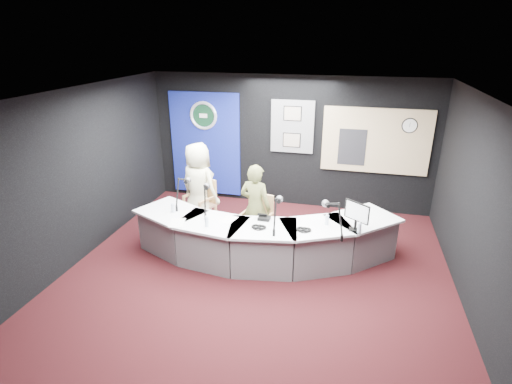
% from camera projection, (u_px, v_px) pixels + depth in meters
% --- Properties ---
extents(ground, '(6.00, 6.00, 0.00)m').
position_uv_depth(ground, '(256.00, 276.00, 6.31)').
color(ground, black).
rests_on(ground, ground).
extents(ceiling, '(6.00, 6.00, 0.02)m').
position_uv_depth(ceiling, '(256.00, 96.00, 5.27)').
color(ceiling, silver).
rests_on(ceiling, ground).
extents(wall_back, '(6.00, 0.02, 2.80)m').
position_uv_depth(wall_back, '(290.00, 143.00, 8.49)').
color(wall_back, black).
rests_on(wall_back, ground).
extents(wall_front, '(6.00, 0.02, 2.80)m').
position_uv_depth(wall_front, '(164.00, 335.00, 3.08)').
color(wall_front, black).
rests_on(wall_front, ground).
extents(wall_left, '(0.02, 6.00, 2.80)m').
position_uv_depth(wall_left, '(76.00, 177.00, 6.45)').
color(wall_left, black).
rests_on(wall_left, ground).
extents(wall_right, '(0.02, 6.00, 2.80)m').
position_uv_depth(wall_right, '(483.00, 215.00, 5.13)').
color(wall_right, black).
rests_on(wall_right, ground).
extents(broadcast_desk, '(4.50, 1.90, 0.75)m').
position_uv_depth(broadcast_desk, '(261.00, 238.00, 6.68)').
color(broadcast_desk, silver).
rests_on(broadcast_desk, ground).
extents(backdrop_panel, '(1.60, 0.05, 2.30)m').
position_uv_depth(backdrop_panel, '(205.00, 144.00, 8.94)').
color(backdrop_panel, navy).
rests_on(backdrop_panel, wall_back).
extents(agency_seal, '(0.63, 0.07, 0.63)m').
position_uv_depth(agency_seal, '(203.00, 116.00, 8.66)').
color(agency_seal, silver).
rests_on(agency_seal, backdrop_panel).
extents(seal_center, '(0.48, 0.01, 0.48)m').
position_uv_depth(seal_center, '(203.00, 116.00, 8.67)').
color(seal_center, '#0D321C').
rests_on(seal_center, backdrop_panel).
extents(pinboard, '(0.90, 0.04, 1.10)m').
position_uv_depth(pinboard, '(292.00, 127.00, 8.33)').
color(pinboard, slate).
rests_on(pinboard, wall_back).
extents(framed_photo_upper, '(0.34, 0.02, 0.27)m').
position_uv_depth(framed_photo_upper, '(293.00, 114.00, 8.20)').
color(framed_photo_upper, gray).
rests_on(framed_photo_upper, pinboard).
extents(framed_photo_lower, '(0.34, 0.02, 0.27)m').
position_uv_depth(framed_photo_lower, '(292.00, 140.00, 8.40)').
color(framed_photo_lower, gray).
rests_on(framed_photo_lower, pinboard).
extents(booth_window_frame, '(2.12, 0.06, 1.32)m').
position_uv_depth(booth_window_frame, '(376.00, 141.00, 8.03)').
color(booth_window_frame, tan).
rests_on(booth_window_frame, wall_back).
extents(booth_glow, '(2.00, 0.02, 1.20)m').
position_uv_depth(booth_glow, '(376.00, 141.00, 8.02)').
color(booth_glow, beige).
rests_on(booth_glow, booth_window_frame).
extents(equipment_rack, '(0.55, 0.02, 0.75)m').
position_uv_depth(equipment_rack, '(352.00, 147.00, 8.15)').
color(equipment_rack, black).
rests_on(equipment_rack, booth_window_frame).
extents(wall_clock, '(0.28, 0.01, 0.28)m').
position_uv_depth(wall_clock, '(410.00, 126.00, 7.74)').
color(wall_clock, white).
rests_on(wall_clock, booth_window_frame).
extents(armchair_left, '(0.75, 0.75, 0.99)m').
position_uv_depth(armchair_left, '(200.00, 203.00, 7.75)').
color(armchair_left, tan).
rests_on(armchair_left, ground).
extents(armchair_right, '(0.62, 0.62, 0.92)m').
position_uv_depth(armchair_right, '(255.00, 224.00, 6.98)').
color(armchair_right, tan).
rests_on(armchair_right, ground).
extents(draped_jacket, '(0.49, 0.31, 0.70)m').
position_uv_depth(draped_jacket, '(197.00, 192.00, 7.94)').
color(draped_jacket, gray).
rests_on(draped_jacket, armchair_left).
extents(person_man, '(0.96, 0.79, 1.70)m').
position_uv_depth(person_man, '(199.00, 186.00, 7.62)').
color(person_man, beige).
rests_on(person_man, ground).
extents(person_woman, '(0.63, 0.48, 1.55)m').
position_uv_depth(person_woman, '(255.00, 208.00, 6.86)').
color(person_woman, brown).
rests_on(person_woman, ground).
extents(computer_monitor, '(0.38, 0.29, 0.31)m').
position_uv_depth(computer_monitor, '(357.00, 211.00, 6.02)').
color(computer_monitor, black).
rests_on(computer_monitor, broadcast_desk).
extents(desk_phone, '(0.19, 0.16, 0.05)m').
position_uv_depth(desk_phone, '(264.00, 218.00, 6.48)').
color(desk_phone, black).
rests_on(desk_phone, broadcast_desk).
extents(headphones_near, '(0.21, 0.21, 0.04)m').
position_uv_depth(headphones_near, '(304.00, 229.00, 6.12)').
color(headphones_near, black).
rests_on(headphones_near, broadcast_desk).
extents(headphones_far, '(0.22, 0.22, 0.04)m').
position_uv_depth(headphones_far, '(259.00, 227.00, 6.20)').
color(headphones_far, black).
rests_on(headphones_far, broadcast_desk).
extents(paper_stack, '(0.30, 0.37, 0.00)m').
position_uv_depth(paper_stack, '(177.00, 223.00, 6.37)').
color(paper_stack, white).
rests_on(paper_stack, broadcast_desk).
extents(notepad, '(0.27, 0.34, 0.00)m').
position_uv_depth(notepad, '(228.00, 219.00, 6.49)').
color(notepad, white).
rests_on(notepad, broadcast_desk).
extents(boom_mic_a, '(0.16, 0.74, 0.60)m').
position_uv_depth(boom_mic_a, '(182.00, 188.00, 6.97)').
color(boom_mic_a, black).
rests_on(boom_mic_a, broadcast_desk).
extents(boom_mic_b, '(0.30, 0.71, 0.60)m').
position_uv_depth(boom_mic_b, '(206.00, 195.00, 6.67)').
color(boom_mic_b, black).
rests_on(boom_mic_b, broadcast_desk).
extents(boom_mic_c, '(0.16, 0.74, 0.60)m').
position_uv_depth(boom_mic_c, '(277.00, 209.00, 6.14)').
color(boom_mic_c, black).
rests_on(boom_mic_c, broadcast_desk).
extents(boom_mic_d, '(0.42, 0.66, 0.60)m').
position_uv_depth(boom_mic_d, '(334.00, 214.00, 5.98)').
color(boom_mic_d, black).
rests_on(boom_mic_d, broadcast_desk).
extents(water_bottles, '(3.12, 0.58, 0.18)m').
position_uv_depth(water_bottles, '(260.00, 219.00, 6.29)').
color(water_bottles, silver).
rests_on(water_bottles, broadcast_desk).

